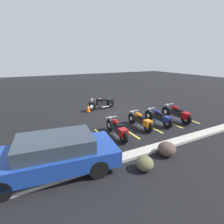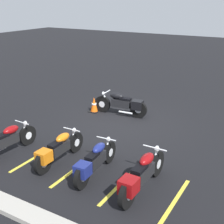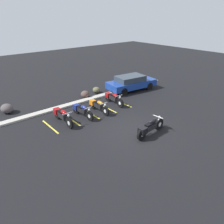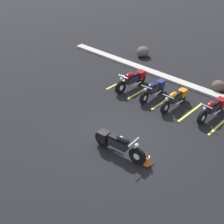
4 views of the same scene
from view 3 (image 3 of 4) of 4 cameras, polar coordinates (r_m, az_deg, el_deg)
The scene contains 17 objects.
ground at distance 12.64m, azimuth 5.66°, elevation -5.20°, with size 60.00×60.00×0.00m, color black.
motorcycle_black_featured at distance 12.22m, azimuth 9.81°, elevation -4.00°, with size 2.30×0.65×0.91m.
parked_bike_0 at distance 13.77m, azimuth -12.92°, elevation -0.85°, with size 0.65×2.32×0.91m.
parked_bike_1 at distance 14.35m, azimuth -7.94°, elevation 0.49°, with size 0.60×2.13×0.84m.
parked_bike_2 at distance 14.97m, azimuth -3.73°, elevation 1.73°, with size 0.59×2.11×0.83m.
parked_bike_3 at distance 16.24m, azimuth 0.27°, elevation 3.71°, with size 0.61×2.17×0.85m.
car_blue at distance 19.19m, azimuth 5.01°, elevation 7.68°, with size 4.49×2.33×1.29m.
concrete_curb at distance 16.73m, azimuth -8.53°, elevation 2.63°, with size 18.00×0.50×0.12m, color #A8A399.
landscape_rock_0 at distance 17.58m, azimuth -7.01°, elevation 4.61°, with size 0.69×0.70×0.57m, color #4F3B35.
landscape_rock_1 at distance 18.57m, azimuth -4.11°, elevation 5.75°, with size 0.60×0.63×0.52m, color brown.
landscape_rock_2 at distance 16.39m, azimuth -25.76°, elevation 0.83°, with size 0.89×0.78×0.64m, color #4A4344.
traffic_cone at distance 13.31m, azimuth 12.41°, elevation -2.62°, with size 0.40×0.40×0.63m.
stall_line_0 at distance 13.64m, azimuth -15.84°, elevation -3.72°, with size 0.10×2.10×0.00m, color gold.
stall_line_1 at distance 14.19m, azimuth -10.55°, elevation -1.99°, with size 0.10×2.10×0.00m, color gold.
stall_line_2 at distance 14.87m, azimuth -5.72°, elevation -0.38°, with size 0.10×2.10×0.00m, color gold.
stall_line_3 at distance 15.65m, azimuth -1.33°, elevation 1.07°, with size 0.10×2.10×0.00m, color gold.
stall_line_4 at distance 16.52m, azimuth 2.61°, elevation 2.38°, with size 0.10×2.10×0.00m, color gold.
Camera 3 is at (-7.95, -7.55, 6.29)m, focal length 35.00 mm.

